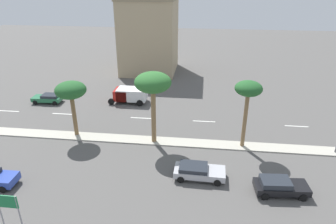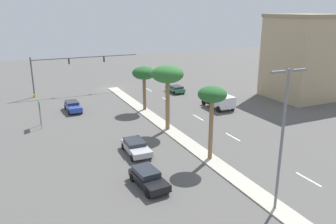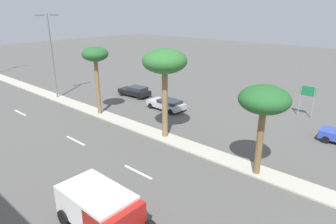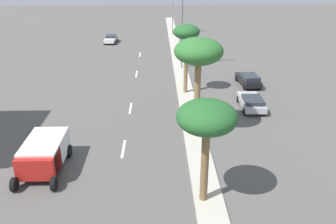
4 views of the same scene
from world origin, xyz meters
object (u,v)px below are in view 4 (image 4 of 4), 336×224
(palm_tree_far, at_px, (199,54))
(sedan_black_right, at_px, (249,79))
(palm_tree_mid, at_px, (207,119))
(box_truck, at_px, (43,155))
(street_lamp_center, at_px, (182,21))
(sedan_white_far, at_px, (111,39))
(palm_tree_leading, at_px, (186,35))
(sedan_silver_leading, at_px, (252,102))

(palm_tree_far, relative_size, sedan_black_right, 1.74)
(palm_tree_mid, height_order, box_truck, palm_tree_mid)
(street_lamp_center, bearing_deg, box_truck, -114.15)
(palm_tree_mid, bearing_deg, sedan_white_far, 103.62)
(palm_tree_mid, bearing_deg, palm_tree_far, 86.88)
(palm_tree_far, bearing_deg, palm_tree_leading, 91.13)
(palm_tree_far, height_order, sedan_white_far, palm_tree_far)
(box_truck, bearing_deg, sedan_silver_leading, 31.84)
(palm_tree_leading, bearing_deg, street_lamp_center, 88.84)
(palm_tree_leading, height_order, street_lamp_center, street_lamp_center)
(sedan_white_far, bearing_deg, palm_tree_mid, -76.38)
(palm_tree_leading, xyz_separation_m, sedan_white_far, (-11.00, 25.53, -5.62))
(palm_tree_leading, relative_size, box_truck, 1.37)
(palm_tree_mid, distance_m, palm_tree_leading, 18.65)
(sedan_white_far, relative_size, box_truck, 0.81)
(palm_tree_far, relative_size, street_lamp_center, 0.76)
(palm_tree_leading, height_order, box_truck, palm_tree_leading)
(sedan_silver_leading, xyz_separation_m, sedan_white_far, (-17.07, 30.06, 0.00))
(palm_tree_mid, relative_size, sedan_white_far, 1.47)
(palm_tree_far, bearing_deg, sedan_black_right, 58.53)
(box_truck, bearing_deg, palm_tree_mid, -19.23)
(sedan_silver_leading, relative_size, sedan_white_far, 1.07)
(sedan_silver_leading, bearing_deg, sedan_white_far, 119.60)
(palm_tree_mid, relative_size, palm_tree_far, 0.81)
(palm_tree_mid, xyz_separation_m, street_lamp_center, (0.50, 28.07, 0.78))
(street_lamp_center, height_order, box_truck, street_lamp_center)
(palm_tree_far, xyz_separation_m, sedan_silver_leading, (5.88, 5.00, -6.03))
(street_lamp_center, distance_m, sedan_white_far, 20.34)
(sedan_white_far, bearing_deg, sedan_silver_leading, -60.40)
(palm_tree_mid, distance_m, sedan_black_right, 22.76)
(palm_tree_far, height_order, street_lamp_center, street_lamp_center)
(sedan_black_right, height_order, sedan_silver_leading, sedan_black_right)
(sedan_black_right, distance_m, sedan_white_far, 29.66)
(palm_tree_mid, xyz_separation_m, palm_tree_leading, (0.31, 18.62, 0.95))
(street_lamp_center, xyz_separation_m, sedan_silver_leading, (5.88, -13.97, -5.45))
(street_lamp_center, bearing_deg, palm_tree_mid, -91.02)
(palm_tree_far, xyz_separation_m, sedan_white_far, (-11.19, 35.06, -6.03))
(palm_tree_far, xyz_separation_m, box_truck, (-10.95, -5.45, -5.51))
(box_truck, bearing_deg, palm_tree_leading, 54.31)
(street_lamp_center, xyz_separation_m, box_truck, (-10.95, -24.42, -4.94))
(palm_tree_far, distance_m, palm_tree_leading, 9.54)
(palm_tree_mid, distance_m, palm_tree_far, 9.21)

